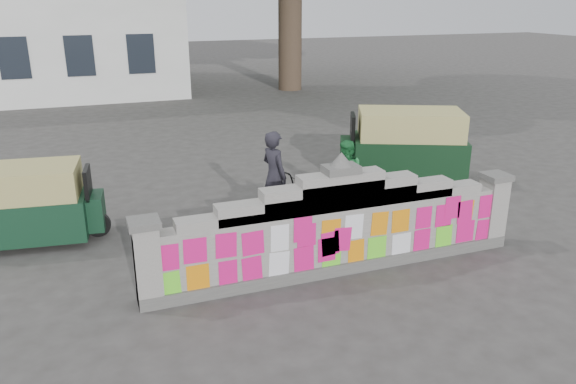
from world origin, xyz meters
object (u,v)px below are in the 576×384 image
cyclist_bike (275,205)px  rickshaw_left (26,204)px  pedestrian (348,176)px  rickshaw_right (406,144)px  cyclist_rider (274,188)px

cyclist_bike → rickshaw_left: (-4.36, 1.03, 0.24)m
pedestrian → rickshaw_right: (2.24, 1.38, 0.15)m
cyclist_bike → rickshaw_right: 4.47m
pedestrian → cyclist_rider: bearing=-109.8°
cyclist_rider → rickshaw_left: cyclist_rider is taller
pedestrian → rickshaw_right: bearing=85.9°
cyclist_bike → cyclist_rider: cyclist_rider is taller
rickshaw_left → rickshaw_right: size_ratio=0.84×
cyclist_rider → pedestrian: (1.79, 0.52, -0.11)m
cyclist_bike → rickshaw_left: bearing=59.1°
cyclist_bike → rickshaw_right: bearing=-82.4°
cyclist_rider → pedestrian: bearing=-91.6°
cyclist_bike → pedestrian: size_ratio=1.29×
cyclist_bike → rickshaw_left: rickshaw_left is taller
cyclist_bike → pedestrian: (1.79, 0.52, 0.24)m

